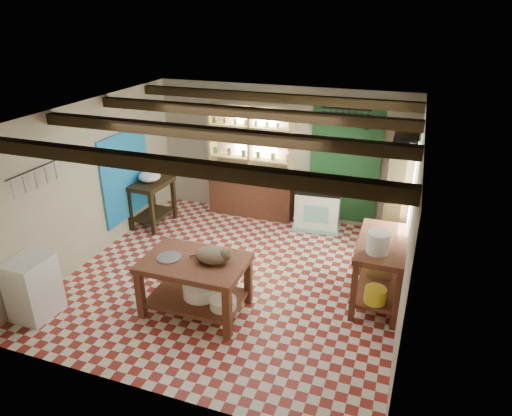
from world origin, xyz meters
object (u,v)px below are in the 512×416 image
(work_table, at_px, (196,285))
(white_cabinet, at_px, (33,288))
(prep_table, at_px, (152,203))
(right_counter, at_px, (379,271))
(stove, at_px, (318,208))
(cat, at_px, (212,255))

(work_table, relative_size, white_cabinet, 1.61)
(prep_table, bearing_deg, right_counter, -12.20)
(prep_table, xyz_separation_m, right_counter, (4.38, -1.11, 0.03))
(stove, bearing_deg, work_table, -113.16)
(stove, height_order, right_counter, right_counter)
(right_counter, bearing_deg, prep_table, 165.38)
(right_counter, height_order, cat, cat)
(work_table, height_order, right_counter, right_counter)
(work_table, relative_size, right_counter, 1.05)
(stove, bearing_deg, prep_table, -168.11)
(white_cabinet, bearing_deg, work_table, 23.04)
(white_cabinet, bearing_deg, right_counter, 24.38)
(right_counter, xyz_separation_m, cat, (-2.12, -1.04, 0.42))
(stove, xyz_separation_m, white_cabinet, (-3.08, -3.95, 0.03))
(work_table, height_order, white_cabinet, white_cabinet)
(prep_table, relative_size, right_counter, 0.67)
(right_counter, bearing_deg, white_cabinet, -156.71)
(stove, height_order, cat, cat)
(stove, distance_m, cat, 3.20)
(prep_table, relative_size, cat, 1.93)
(right_counter, bearing_deg, cat, -154.20)
(work_table, xyz_separation_m, cat, (0.25, 0.05, 0.50))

